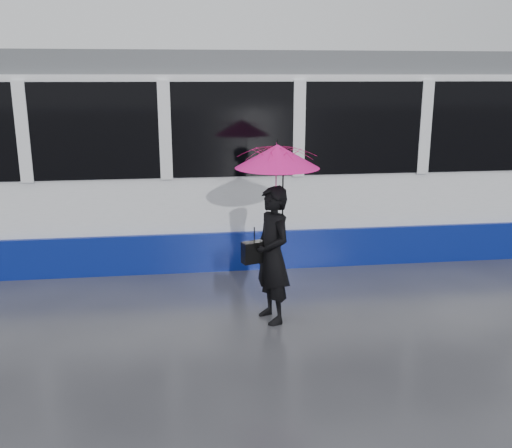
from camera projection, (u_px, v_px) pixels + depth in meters
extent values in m
plane|color=#2C2C32|center=(192.00, 303.00, 7.72)|extent=(90.00, 90.00, 0.00)
cube|color=#3F3D38|center=(189.00, 261.00, 9.43)|extent=(34.00, 0.07, 0.02)
cube|color=#3F3D38|center=(188.00, 237.00, 10.81)|extent=(34.00, 0.07, 0.02)
cube|color=white|center=(198.00, 163.00, 9.76)|extent=(24.00, 2.40, 2.95)
cube|color=navy|center=(200.00, 232.00, 10.07)|extent=(24.00, 2.56, 0.62)
cube|color=black|center=(197.00, 124.00, 9.59)|extent=(23.00, 2.48, 1.40)
cube|color=#55595D|center=(195.00, 64.00, 9.34)|extent=(23.60, 2.20, 0.35)
imported|color=black|center=(272.00, 255.00, 6.98)|extent=(0.59, 0.72, 1.71)
imported|color=#DF128D|center=(277.00, 179.00, 6.75)|extent=(1.19, 1.20, 0.86)
cone|color=#DF128D|center=(277.00, 156.00, 6.68)|extent=(1.28, 1.28, 0.28)
cylinder|color=black|center=(277.00, 142.00, 6.64)|extent=(0.01, 0.01, 0.06)
cylinder|color=black|center=(283.00, 204.00, 6.86)|extent=(0.02, 0.02, 0.75)
cube|color=black|center=(254.00, 252.00, 6.96)|extent=(0.33, 0.22, 0.26)
cylinder|color=black|center=(254.00, 235.00, 6.90)|extent=(0.01, 0.01, 0.18)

